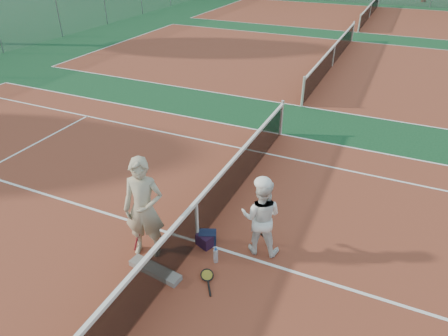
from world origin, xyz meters
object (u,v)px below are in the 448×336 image
object	(u,v)px
net_main	(197,222)
sports_bag_navy	(208,237)
racket_black_held	(258,237)
water_bottle	(216,256)
player_b	(261,217)
racket_spare	(207,275)
racket_red	(140,237)
sports_bag_purple	(205,240)
player_a	(144,209)

from	to	relation	value
net_main	sports_bag_navy	xyz separation A→B (m)	(0.19, 0.07, -0.38)
racket_black_held	water_bottle	world-z (taller)	racket_black_held
water_bottle	player_b	bearing A→B (deg)	46.84
racket_spare	sports_bag_navy	size ratio (longest dim) A/B	1.76
net_main	racket_red	distance (m)	1.14
net_main	racket_black_held	world-z (taller)	net_main
sports_bag_navy	net_main	bearing A→B (deg)	-159.90
player_b	racket_spare	distance (m)	1.46
sports_bag_purple	player_a	bearing A→B (deg)	-146.50
player_a	racket_red	world-z (taller)	player_a
water_bottle	racket_red	bearing A→B (deg)	-169.70
net_main	player_b	distance (m)	1.27
racket_black_held	sports_bag_purple	xyz separation A→B (m)	(-0.98, -0.39, -0.12)
racket_red	racket_black_held	size ratio (longest dim) A/B	1.16
player_b	sports_bag_purple	size ratio (longest dim) A/B	5.02
net_main	water_bottle	world-z (taller)	net_main
net_main	player_a	distance (m)	1.11
sports_bag_purple	water_bottle	bearing A→B (deg)	-39.04
net_main	sports_bag_navy	world-z (taller)	net_main
racket_black_held	water_bottle	bearing A→B (deg)	-0.04
net_main	player_a	xyz separation A→B (m)	(-0.74, -0.63, 0.52)
racket_red	sports_bag_purple	xyz separation A→B (m)	(1.10, 0.60, -0.16)
net_main	player_b	bearing A→B (deg)	14.73
player_b	racket_red	xyz separation A→B (m)	(-2.13, -0.94, -0.51)
racket_spare	water_bottle	world-z (taller)	water_bottle
racket_spare	sports_bag_purple	world-z (taller)	sports_bag_purple
racket_red	player_a	bearing A→B (deg)	-46.19
racket_red	water_bottle	bearing A→B (deg)	-33.96
racket_red	player_b	bearing A→B (deg)	-20.37
player_a	sports_bag_navy	bearing A→B (deg)	19.86
racket_red	water_bottle	size ratio (longest dim) A/B	1.95
net_main	sports_bag_purple	distance (m)	0.42
player_b	racket_red	size ratio (longest dim) A/B	2.73
racket_spare	water_bottle	distance (m)	0.43
net_main	racket_spare	bearing A→B (deg)	-52.31
racket_spare	sports_bag_purple	xyz separation A→B (m)	(-0.42, 0.74, 0.09)
sports_bag_purple	racket_spare	bearing A→B (deg)	-60.24
player_a	sports_bag_purple	xyz separation A→B (m)	(0.91, 0.60, -0.90)
net_main	racket_spare	xyz separation A→B (m)	(0.59, -0.77, -0.48)
player_a	sports_bag_navy	xyz separation A→B (m)	(0.93, 0.70, -0.90)
racket_black_held	sports_bag_navy	size ratio (longest dim) A/B	1.48
player_b	sports_bag_navy	bearing A→B (deg)	4.01
racket_spare	water_bottle	bearing A→B (deg)	-30.74
player_b	sports_bag_purple	world-z (taller)	player_b
sports_bag_navy	player_b	bearing A→B (deg)	13.69
racket_black_held	sports_bag_purple	size ratio (longest dim) A/B	1.59
racket_spare	racket_red	bearing A→B (deg)	51.24
net_main	water_bottle	distance (m)	0.76
net_main	water_bottle	xyz separation A→B (m)	(0.57, -0.35, -0.36)
sports_bag_navy	water_bottle	world-z (taller)	water_bottle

